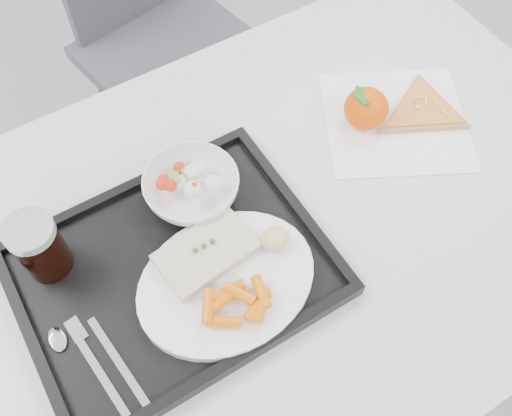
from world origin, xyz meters
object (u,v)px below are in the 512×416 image
dinner_plate (226,282)px  cola_glass (39,246)px  table (275,239)px  tangerine (366,108)px  tray (174,272)px  salad_bowl (192,188)px  chair (157,13)px  pizza_slice (423,110)px

dinner_plate → cola_glass: size_ratio=2.50×
table → tangerine: (0.24, 0.09, 0.10)m
table → tray: size_ratio=2.67×
tray → salad_bowl: 0.14m
chair → salad_bowl: size_ratio=6.11×
tangerine → pizza_slice: (0.10, -0.04, -0.02)m
dinner_plate → tangerine: 0.40m
chair → tangerine: 0.75m
tray → dinner_plate: (0.06, -0.06, 0.02)m
dinner_plate → tangerine: size_ratio=2.76×
cola_glass → pizza_slice: size_ratio=0.56×
table → tray: tray is taller
chair → table: bearing=-100.2°
cola_glass → salad_bowl: bearing=-1.1°
tray → pizza_slice: bearing=5.3°
dinner_plate → salad_bowl: salad_bowl is taller
cola_glass → tangerine: 0.58m
table → salad_bowl: size_ratio=7.89×
table → salad_bowl: (-0.10, 0.10, 0.11)m
tray → pizza_slice: 0.53m
pizza_slice → salad_bowl: bearing=173.1°
table → tangerine: 0.28m
chair → salad_bowl: (-0.24, -0.69, 0.25)m
salad_bowl → tangerine: (0.34, -0.01, -0.00)m
chair → dinner_plate: size_ratio=3.44×
table → salad_bowl: 0.17m
salad_bowl → cola_glass: size_ratio=1.41×
chair → pizza_slice: 0.80m
dinner_plate → pizza_slice: dinner_plate is taller
salad_bowl → pizza_slice: salad_bowl is taller
chair → salad_bowl: 0.77m
tangerine → dinner_plate: bearing=-157.5°
salad_bowl → pizza_slice: (0.44, -0.05, -0.03)m
chair → tangerine: bearing=-81.9°
tray → tangerine: bearing=12.0°
table → cola_glass: 0.38m
chair → pizza_slice: chair is taller
table → cola_glass: bearing=162.7°
cola_glass → tangerine: (0.58, -0.02, -0.04)m
chair → cola_glass: chair is taller
chair → cola_glass: bearing=-125.0°
tray → dinner_plate: bearing=-47.7°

